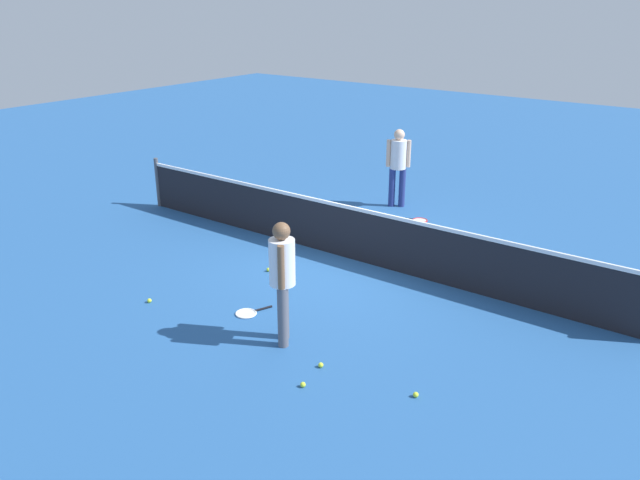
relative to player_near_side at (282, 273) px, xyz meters
name	(u,v)px	position (x,y,z in m)	size (l,w,h in m)	color
ground_plane	(347,258)	(-0.96, 2.93, -1.01)	(40.00, 40.00, 0.00)	#265693
court_net	(348,231)	(-0.96, 2.93, -0.51)	(10.09, 0.09, 1.07)	#4C4C51
player_near_side	(282,273)	(0.00, 0.00, 0.00)	(0.48, 0.48, 1.70)	#595960
player_far_side	(398,161)	(-1.75, 6.00, 0.00)	(0.49, 0.47, 1.70)	navy
tennis_racket_near_player	(248,313)	(-0.93, 0.30, -1.00)	(0.41, 0.60, 0.03)	white
tennis_racket_far_player	(419,220)	(-0.88, 5.43, -1.00)	(0.61, 0.39, 0.03)	red
tennis_ball_near_player	(416,395)	(2.04, -0.07, -0.98)	(0.07, 0.07, 0.07)	#C6E033
tennis_ball_by_net	(268,270)	(-1.69, 1.64, -0.98)	(0.07, 0.07, 0.07)	#C6E033
tennis_ball_midcourt	(303,385)	(0.86, -0.69, -0.98)	(0.07, 0.07, 0.07)	#C6E033
tennis_ball_baseline	(321,365)	(0.78, -0.22, -0.98)	(0.07, 0.07, 0.07)	#C6E033
tennis_ball_stray_right	(149,301)	(-2.38, -0.32, -0.98)	(0.07, 0.07, 0.07)	#C6E033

